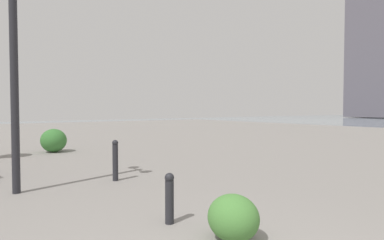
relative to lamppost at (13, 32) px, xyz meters
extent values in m
cylinder|color=#232328|center=(0.00, 0.00, -0.76)|extent=(0.14, 0.14, 4.38)
cylinder|color=#232328|center=(-2.97, -1.48, -2.65)|extent=(0.12, 0.12, 0.59)
sphere|color=#232328|center=(-2.97, -1.48, -2.32)|extent=(0.13, 0.13, 0.13)
cylinder|color=#232328|center=(-0.10, -1.88, -2.56)|extent=(0.12, 0.12, 0.78)
sphere|color=#232328|center=(-0.10, -1.88, -2.13)|extent=(0.13, 0.13, 0.13)
ellipsoid|color=#477F38|center=(-3.89, -1.80, -2.67)|extent=(0.65, 0.58, 0.55)
ellipsoid|color=#387533|center=(5.52, -1.83, -2.53)|extent=(0.98, 0.88, 0.84)
camera|label=1|loc=(-6.60, 0.75, -1.38)|focal=29.64mm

